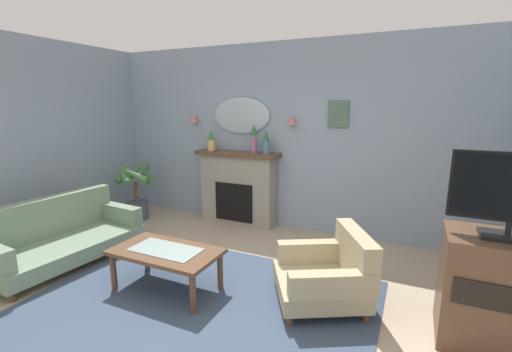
% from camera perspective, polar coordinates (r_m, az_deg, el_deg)
% --- Properties ---
extents(floor, '(6.94, 6.17, 0.10)m').
position_cam_1_polar(floor, '(3.43, -11.41, -22.69)').
color(floor, tan).
rests_on(floor, ground).
extents(wall_back, '(6.94, 0.10, 2.78)m').
position_cam_1_polar(wall_back, '(5.20, 5.40, 6.35)').
color(wall_back, '#8C9EB2').
rests_on(wall_back, ground).
extents(patterned_rug, '(3.20, 2.40, 0.01)m').
position_cam_1_polar(patterned_rug, '(3.54, -9.41, -20.39)').
color(patterned_rug, '#38475B').
rests_on(patterned_rug, ground).
extents(fireplace, '(1.36, 0.36, 1.16)m').
position_cam_1_polar(fireplace, '(5.44, -3.08, -2.11)').
color(fireplace, gray).
rests_on(fireplace, ground).
extents(mantel_vase_right, '(0.13, 0.13, 0.33)m').
position_cam_1_polar(mantel_vase_right, '(5.51, -7.46, 5.75)').
color(mantel_vase_right, tan).
rests_on(mantel_vase_right, fireplace).
extents(mantel_vase_centre, '(0.10, 0.10, 0.44)m').
position_cam_1_polar(mantel_vase_centre, '(5.14, -0.36, 6.46)').
color(mantel_vase_centre, '#9E6084').
rests_on(mantel_vase_centre, fireplace).
extents(mantel_vase_left, '(0.11, 0.11, 0.35)m').
position_cam_1_polar(mantel_vase_left, '(5.06, 1.70, 5.59)').
color(mantel_vase_left, '#4C7093').
rests_on(mantel_vase_left, fireplace).
extents(wall_mirror, '(0.96, 0.06, 0.56)m').
position_cam_1_polar(wall_mirror, '(5.41, -2.50, 10.02)').
color(wall_mirror, '#B2BCC6').
extents(wall_sconce_left, '(0.14, 0.14, 0.14)m').
position_cam_1_polar(wall_sconce_left, '(5.81, -10.29, 9.48)').
color(wall_sconce_left, '#D17066').
extents(wall_sconce_right, '(0.14, 0.14, 0.14)m').
position_cam_1_polar(wall_sconce_right, '(5.02, 5.99, 9.26)').
color(wall_sconce_right, '#D17066').
extents(framed_picture, '(0.28, 0.03, 0.36)m').
position_cam_1_polar(framed_picture, '(4.91, 13.55, 9.99)').
color(framed_picture, '#4C6B56').
extents(coffee_table, '(1.10, 0.60, 0.45)m').
position_cam_1_polar(coffee_table, '(3.68, -14.75, -12.59)').
color(coffee_table, brown).
rests_on(coffee_table, ground).
extents(floral_couch, '(1.00, 1.78, 0.76)m').
position_cam_1_polar(floral_couch, '(4.84, -29.89, -8.61)').
color(floral_couch, gray).
rests_on(floral_couch, ground).
extents(armchair_beside_couch, '(1.10, 1.10, 0.71)m').
position_cam_1_polar(armchair_beside_couch, '(3.48, 12.12, -15.42)').
color(armchair_beside_couch, tan).
rests_on(armchair_beside_couch, ground).
extents(tv_cabinet, '(0.80, 0.57, 0.90)m').
position_cam_1_polar(tv_cabinet, '(3.39, 35.26, -15.48)').
color(tv_cabinet, brown).
rests_on(tv_cabinet, ground).
extents(potted_plant_tall_palm, '(0.67, 0.68, 1.06)m').
position_cam_1_polar(potted_plant_tall_palm, '(5.97, -19.35, -1.86)').
color(potted_plant_tall_palm, '#474C56').
rests_on(potted_plant_tall_palm, ground).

